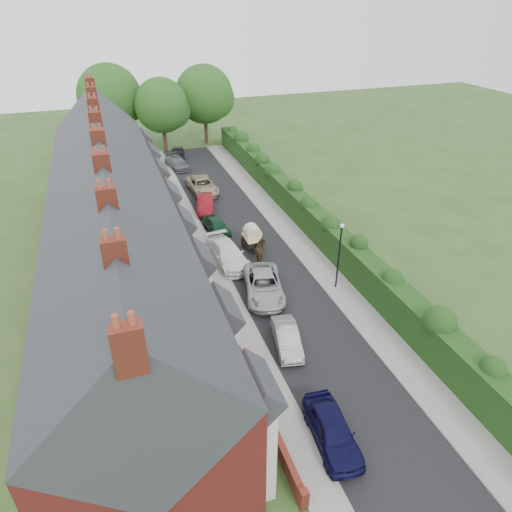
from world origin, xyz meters
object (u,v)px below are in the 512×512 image
Objects in this scene: car_beige at (202,186)px; car_white at (227,254)px; car_grey at (177,162)px; car_navy at (332,430)px; car_silver_a at (287,338)px; car_black at (178,153)px; horse at (261,252)px; lamppost at (340,248)px; car_red at (205,204)px; horse_cart at (252,236)px; car_silver_b at (264,285)px; car_green at (216,225)px.

car_white is at bearing -99.04° from car_beige.
car_navy is at bearing -100.76° from car_grey.
car_navy is 1.16× the size of car_silver_a.
car_silver_a is at bearing -80.67° from car_black.
horse is at bearing -89.41° from car_beige.
horse is (1.14, -15.45, 0.10)m from car_beige.
car_white is at bearing 137.52° from lamppost.
car_white is (-0.21, 17.35, 0.03)m from car_navy.
car_red is (-5.76, 16.06, -2.59)m from lamppost.
horse is (2.30, -23.83, 0.17)m from car_grey.
car_silver_a is at bearing -99.88° from car_grey.
horse_cart is (-3.86, 7.35, -2.05)m from lamppost.
car_silver_a is 0.71× the size of car_beige.
car_white is at bearing 95.66° from car_navy.
car_silver_a is 5.57m from car_silver_b.
car_green reaches higher than car_silver_a.
car_black is (0.33, 16.30, -0.01)m from car_red.
lamppost is 0.95× the size of car_beige.
car_black is at bearing -73.19° from horse.
lamppost is at bearing -71.58° from car_green.
lamppost is 1.10× the size of car_grey.
car_navy reaches higher than car_grey.
lamppost is 2.55× the size of horse.
horse reaches higher than car_beige.
car_black is (-0.28, 31.41, -0.06)m from car_silver_b.
horse_cart is at bearing -65.19° from car_red.
car_black is at bearing 93.61° from horse_cart.
car_beige reaches higher than car_silver_a.
car_silver_a is at bearing -140.93° from lamppost.
car_silver_b is 19.67m from car_beige.
car_red is at bearing -66.60° from horse.
car_green is at bearing -78.95° from car_red.
horse is 2.22m from horse_cart.
lamppost is 1.20× the size of car_red.
car_red is at bearing -98.96° from car_grey.
car_beige is at bearing -78.17° from car_black.
horse_cart is (0.00, 2.19, 0.39)m from horse.
car_navy is 0.81× the size of car_silver_b.
horse reaches higher than car_green.
car_grey is 1.56× the size of horse_cart.
car_beige is 15.49m from horse.
lamppost is at bearing -57.77° from car_red.
car_silver_a is at bearing -77.24° from car_red.
lamppost reaches higher than horse.
car_silver_b is at bearing 95.55° from car_silver_a.
car_navy is (-6.19, -11.48, -2.54)m from lamppost.
horse_cart reaches higher than car_green.
car_white reaches higher than car_navy.
car_white is 23.14m from car_grey.
car_navy is 27.54m from car_red.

